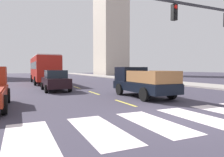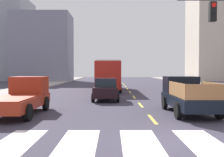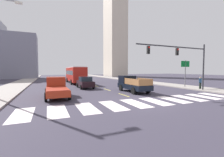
{
  "view_description": "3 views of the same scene",
  "coord_description": "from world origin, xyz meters",
  "views": [
    {
      "loc": [
        -5.23,
        -5.84,
        1.86
      ],
      "look_at": [
        0.9,
        7.66,
        1.14
      ],
      "focal_mm": 33.27,
      "sensor_mm": 36.0,
      "label": 1
    },
    {
      "loc": [
        -1.92,
        -8.11,
        2.33
      ],
      "look_at": [
        -1.9,
        13.34,
        1.64
      ],
      "focal_mm": 41.07,
      "sensor_mm": 36.0,
      "label": 2
    },
    {
      "loc": [
        -7.52,
        -10.48,
        2.69
      ],
      "look_at": [
        2.98,
        14.23,
        1.21
      ],
      "focal_mm": 24.28,
      "sensor_mm": 36.0,
      "label": 3
    }
  ],
  "objects": [
    {
      "name": "sedan_near_right",
      "position": [
        -2.4,
        11.81,
        0.86
      ],
      "size": [
        2.02,
        4.4,
        1.72
      ],
      "rotation": [
        0.0,
        0.0,
        0.02
      ],
      "color": "black",
      "rests_on": "ground"
    },
    {
      "name": "crosswalk_stripe_5",
      "position": [
        1.0,
        0.0,
        0.0
      ],
      "size": [
        1.23,
        3.45,
        0.01
      ],
      "primitive_type": "cube",
      "color": "silver",
      "rests_on": "ground"
    },
    {
      "name": "ground_plane",
      "position": [
        0.0,
        0.0,
        0.0
      ],
      "size": [
        160.0,
        160.0,
        0.0
      ],
      "primitive_type": "plane",
      "color": "#393544"
    },
    {
      "name": "sidewalk_right",
      "position": [
        12.5,
        18.0,
        0.07
      ],
      "size": [
        3.98,
        110.0,
        0.15
      ],
      "primitive_type": "cube",
      "color": "#9C938C",
      "rests_on": "ground"
    },
    {
      "name": "crosswalk_stripe_2",
      "position": [
        -5.01,
        0.0,
        0.0
      ],
      "size": [
        1.23,
        3.45,
        0.01
      ],
      "primitive_type": "cube",
      "color": "silver",
      "rests_on": "ground"
    },
    {
      "name": "crosswalk_stripe_3",
      "position": [
        -3.0,
        0.0,
        0.0
      ],
      "size": [
        1.23,
        3.45,
        0.01
      ],
      "primitive_type": "cube",
      "color": "silver",
      "rests_on": "ground"
    },
    {
      "name": "lane_dash_2",
      "position": [
        0.0,
        14.0,
        0.0
      ],
      "size": [
        0.16,
        2.4,
        0.01
      ],
      "primitive_type": "cube",
      "color": "#DECB45",
      "rests_on": "ground"
    },
    {
      "name": "pickup_stakebed",
      "position": [
        2.21,
        6.0,
        0.94
      ],
      "size": [
        2.18,
        5.2,
        1.96
      ],
      "rotation": [
        0.0,
        0.0,
        -0.0
      ],
      "color": "black",
      "rests_on": "ground"
    },
    {
      "name": "crosswalk_stripe_4",
      "position": [
        -1.0,
        0.0,
        0.0
      ],
      "size": [
        1.23,
        3.45,
        0.01
      ],
      "primitive_type": "cube",
      "color": "silver",
      "rests_on": "ground"
    },
    {
      "name": "tower_tall_centre",
      "position": [
        19.82,
        50.45,
        19.39
      ],
      "size": [
        7.22,
        10.23,
        38.77
      ],
      "primitive_type": "cube",
      "color": "beige",
      "rests_on": "ground"
    },
    {
      "name": "lane_dash_7",
      "position": [
        0.0,
        39.0,
        0.0
      ],
      "size": [
        0.16,
        2.4,
        0.01
      ],
      "primitive_type": "cube",
      "color": "#DECB45",
      "rests_on": "ground"
    },
    {
      "name": "lane_dash_6",
      "position": [
        0.0,
        34.0,
        0.0
      ],
      "size": [
        0.16,
        2.4,
        0.01
      ],
      "primitive_type": "cube",
      "color": "#DECB45",
      "rests_on": "ground"
    },
    {
      "name": "lane_dash_1",
      "position": [
        0.0,
        9.0,
        0.0
      ],
      "size": [
        0.16,
        2.4,
        0.01
      ],
      "primitive_type": "cube",
      "color": "#DECB45",
      "rests_on": "ground"
    },
    {
      "name": "city_bus",
      "position": [
        -2.31,
        21.02,
        1.95
      ],
      "size": [
        2.72,
        10.8,
        3.32
      ],
      "rotation": [
        0.0,
        0.0,
        -0.02
      ],
      "color": "#B52117",
      "rests_on": "ground"
    },
    {
      "name": "lane_dash_4",
      "position": [
        0.0,
        24.0,
        0.0
      ],
      "size": [
        0.16,
        2.4,
        0.01
      ],
      "primitive_type": "cube",
      "color": "#DECB45",
      "rests_on": "ground"
    },
    {
      "name": "lane_dash_3",
      "position": [
        0.0,
        19.0,
        0.0
      ],
      "size": [
        0.16,
        2.4,
        0.01
      ],
      "primitive_type": "cube",
      "color": "#DECB45",
      "rests_on": "ground"
    },
    {
      "name": "lane_dash_0",
      "position": [
        0.0,
        4.0,
        0.0
      ],
      "size": [
        0.16,
        2.4,
        0.01
      ],
      "primitive_type": "cube",
      "color": "#DECB45",
      "rests_on": "ground"
    },
    {
      "name": "lane_dash_5",
      "position": [
        0.0,
        29.0,
        0.0
      ],
      "size": [
        0.16,
        2.4,
        0.01
      ],
      "primitive_type": "cube",
      "color": "#DECB45",
      "rests_on": "ground"
    }
  ]
}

